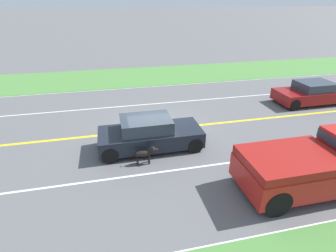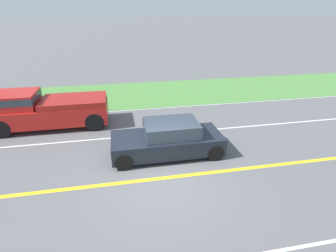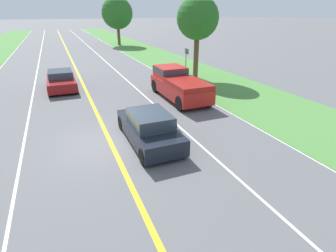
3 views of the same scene
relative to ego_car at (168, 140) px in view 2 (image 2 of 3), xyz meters
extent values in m
plane|color=#5B5B5E|center=(-1.61, 0.51, -0.65)|extent=(400.00, 400.00, 0.00)
cube|color=yellow|center=(-1.61, 0.51, -0.65)|extent=(0.18, 160.00, 0.01)
cube|color=white|center=(5.39, 0.51, -0.65)|extent=(0.14, 160.00, 0.01)
cube|color=white|center=(1.89, 0.51, -0.65)|extent=(0.10, 160.00, 0.01)
cube|color=#4C843D|center=(8.39, 0.51, -0.64)|extent=(6.00, 160.00, 0.03)
cube|color=black|center=(0.00, 0.04, -0.14)|extent=(1.79, 4.33, 0.67)
cube|color=#2D3842|center=(0.00, -0.13, 0.47)|extent=(1.54, 2.08, 0.55)
cylinder|color=black|center=(0.81, 1.78, -0.32)|extent=(0.22, 0.66, 0.66)
cylinder|color=black|center=(0.81, -1.70, -0.32)|extent=(0.22, 0.66, 0.66)
cylinder|color=black|center=(-0.81, 1.78, -0.32)|extent=(0.22, 0.66, 0.66)
cylinder|color=black|center=(-0.81, -1.70, -0.32)|extent=(0.22, 0.66, 0.66)
ellipsoid|color=black|center=(1.17, -0.45, -0.21)|extent=(0.23, 0.65, 0.24)
cylinder|color=black|center=(1.25, -0.23, -0.49)|extent=(0.07, 0.07, 0.32)
cylinder|color=black|center=(1.23, -0.68, -0.49)|extent=(0.07, 0.07, 0.32)
cylinder|color=black|center=(1.11, -0.22, -0.49)|extent=(0.07, 0.07, 0.32)
cylinder|color=black|center=(1.09, -0.67, -0.49)|extent=(0.07, 0.07, 0.32)
cylinder|color=black|center=(1.18, -0.18, -0.11)|extent=(0.14, 0.18, 0.17)
sphere|color=black|center=(1.18, -0.07, -0.05)|extent=(0.22, 0.22, 0.22)
ellipsoid|color=#331E14|center=(1.19, 0.08, -0.07)|extent=(0.10, 0.11, 0.08)
cone|color=black|center=(1.24, -0.08, 0.03)|extent=(0.07, 0.07, 0.10)
cone|color=black|center=(1.12, -0.07, 0.03)|extent=(0.07, 0.07, 0.10)
cylinder|color=black|center=(1.16, -0.87, -0.17)|extent=(0.06, 0.24, 0.24)
cube|color=red|center=(3.82, 5.06, 0.03)|extent=(2.05, 5.34, 0.85)
cube|color=red|center=(3.82, 6.61, 0.82)|extent=(1.81, 2.02, 0.72)
cube|color=#2D3842|center=(3.82, 6.61, 0.92)|extent=(1.83, 2.04, 0.32)
cube|color=maroon|center=(3.82, 3.94, 0.61)|extent=(2.01, 3.04, 0.30)
cylinder|color=black|center=(4.75, 7.12, -0.21)|extent=(0.22, 0.88, 0.88)
cylinder|color=black|center=(4.75, 3.01, -0.21)|extent=(0.22, 0.88, 0.88)
cylinder|color=black|center=(2.88, 7.12, -0.21)|extent=(0.22, 0.88, 0.88)
cylinder|color=black|center=(2.88, 3.01, -0.21)|extent=(0.22, 0.88, 0.88)
camera|label=1|loc=(9.77, -1.44, 5.18)|focal=28.00mm
camera|label=2|loc=(-9.07, 1.78, 4.73)|focal=28.00mm
camera|label=3|loc=(-3.23, -9.80, 4.63)|focal=28.00mm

